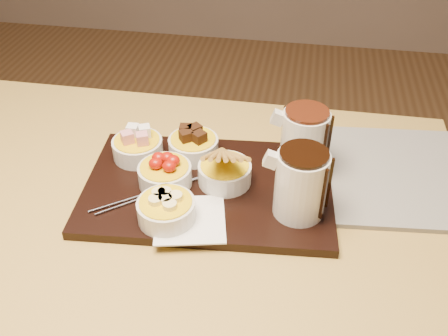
% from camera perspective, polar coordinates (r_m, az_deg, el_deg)
% --- Properties ---
extents(dining_table, '(1.20, 0.80, 0.75)m').
position_cam_1_polar(dining_table, '(1.00, -8.98, -8.26)').
color(dining_table, '#B08F41').
rests_on(dining_table, ground).
extents(serving_board, '(0.48, 0.34, 0.02)m').
position_cam_1_polar(serving_board, '(0.94, -1.80, -2.26)').
color(serving_board, black).
rests_on(serving_board, dining_table).
extents(napkin, '(0.14, 0.14, 0.00)m').
position_cam_1_polar(napkin, '(0.86, -3.91, -5.89)').
color(napkin, white).
rests_on(napkin, serving_board).
extents(bowl_marshmallows, '(0.10, 0.10, 0.04)m').
position_cam_1_polar(bowl_marshmallows, '(1.01, -9.82, 2.22)').
color(bowl_marshmallows, silver).
rests_on(bowl_marshmallows, serving_board).
extents(bowl_cake, '(0.10, 0.10, 0.04)m').
position_cam_1_polar(bowl_cake, '(1.00, -3.51, 2.41)').
color(bowl_cake, silver).
rests_on(bowl_cake, serving_board).
extents(bowl_strawberries, '(0.10, 0.10, 0.04)m').
position_cam_1_polar(bowl_strawberries, '(0.93, -6.75, -0.83)').
color(bowl_strawberries, silver).
rests_on(bowl_strawberries, serving_board).
extents(bowl_biscotti, '(0.10, 0.10, 0.04)m').
position_cam_1_polar(bowl_biscotti, '(0.93, 0.08, -0.65)').
color(bowl_biscotti, silver).
rests_on(bowl_biscotti, serving_board).
extents(bowl_bananas, '(0.10, 0.10, 0.04)m').
position_cam_1_polar(bowl_bananas, '(0.86, -6.60, -4.85)').
color(bowl_bananas, silver).
rests_on(bowl_bananas, serving_board).
extents(pitcher_dark_chocolate, '(0.10, 0.10, 0.12)m').
position_cam_1_polar(pitcher_dark_chocolate, '(0.85, 8.75, -1.88)').
color(pitcher_dark_chocolate, silver).
rests_on(pitcher_dark_chocolate, serving_board).
extents(pitcher_milk_chocolate, '(0.10, 0.10, 0.12)m').
position_cam_1_polar(pitcher_milk_chocolate, '(0.95, 9.12, 3.06)').
color(pitcher_milk_chocolate, silver).
rests_on(pitcher_milk_chocolate, serving_board).
extents(fondue_skewers, '(0.18, 0.23, 0.01)m').
position_cam_1_polar(fondue_skewers, '(0.93, -7.58, -2.51)').
color(fondue_skewers, silver).
rests_on(fondue_skewers, serving_board).
extents(newspaper, '(0.42, 0.35, 0.01)m').
position_cam_1_polar(newspaper, '(1.04, 18.93, -0.66)').
color(newspaper, beige).
rests_on(newspaper, dining_table).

